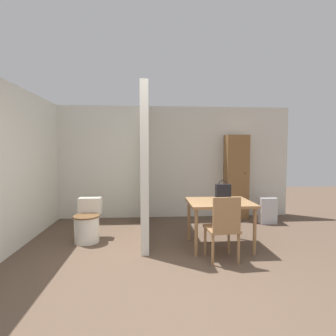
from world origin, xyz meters
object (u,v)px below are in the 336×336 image
object	(u,v)px
wooden_cabinet	(236,177)
space_heater	(268,211)
dining_table	(220,207)
handbag	(223,192)
toilet	(88,224)
wooden_chair	(223,226)

from	to	relation	value
wooden_cabinet	space_heater	bearing A→B (deg)	-44.32
dining_table	space_heater	distance (m)	1.88
handbag	wooden_cabinet	distance (m)	1.82
toilet	wooden_chair	bearing A→B (deg)	-25.45
wooden_chair	handbag	distance (m)	0.75
dining_table	toilet	distance (m)	2.19
wooden_chair	wooden_cabinet	distance (m)	2.51
handbag	wooden_cabinet	world-z (taller)	wooden_cabinet
wooden_chair	handbag	size ratio (longest dim) A/B	2.78
wooden_chair	wooden_cabinet	world-z (taller)	wooden_cabinet
wooden_chair	space_heater	world-z (taller)	wooden_chair
wooden_chair	wooden_cabinet	size ratio (longest dim) A/B	0.49
dining_table	handbag	xyz separation A→B (m)	(0.08, 0.09, 0.22)
handbag	wooden_cabinet	xyz separation A→B (m)	(0.77, 1.65, 0.07)
dining_table	toilet	bearing A→B (deg)	168.62
dining_table	wooden_cabinet	world-z (taller)	wooden_cabinet
wooden_chair	space_heater	xyz separation A→B (m)	(1.45, 1.78, -0.22)
wooden_chair	handbag	world-z (taller)	handbag
dining_table	space_heater	world-z (taller)	dining_table
toilet	handbag	xyz separation A→B (m)	(2.20, -0.34, 0.56)
wooden_chair	toilet	xyz separation A→B (m)	(-2.03, 0.97, -0.20)
space_heater	toilet	bearing A→B (deg)	-166.79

